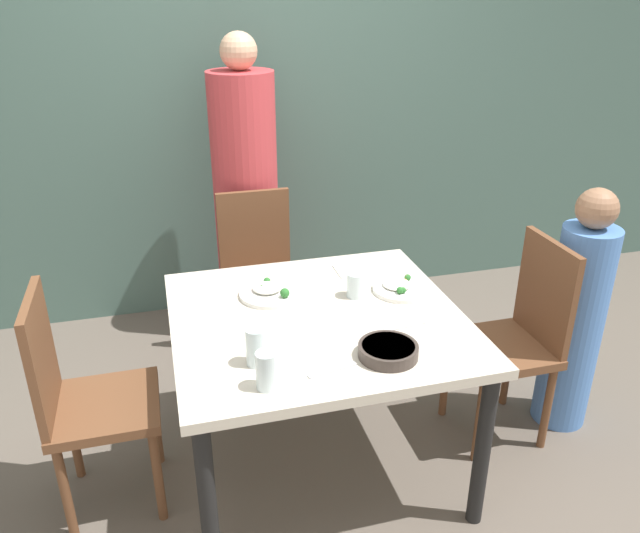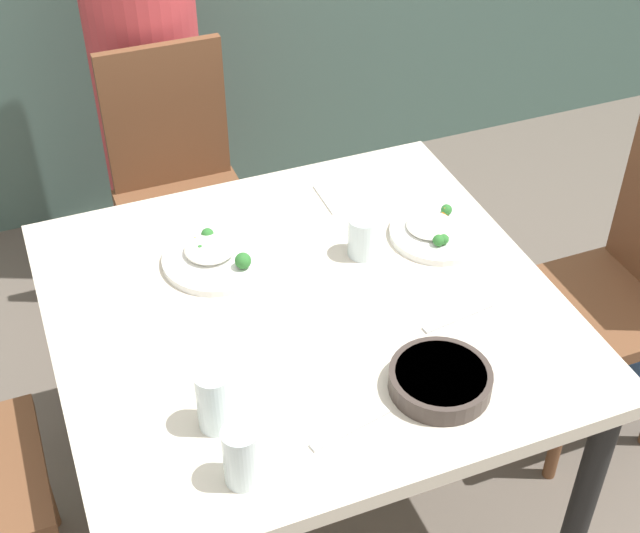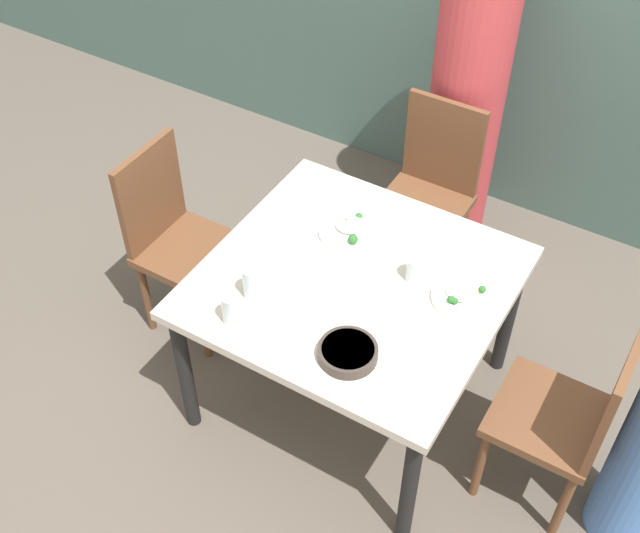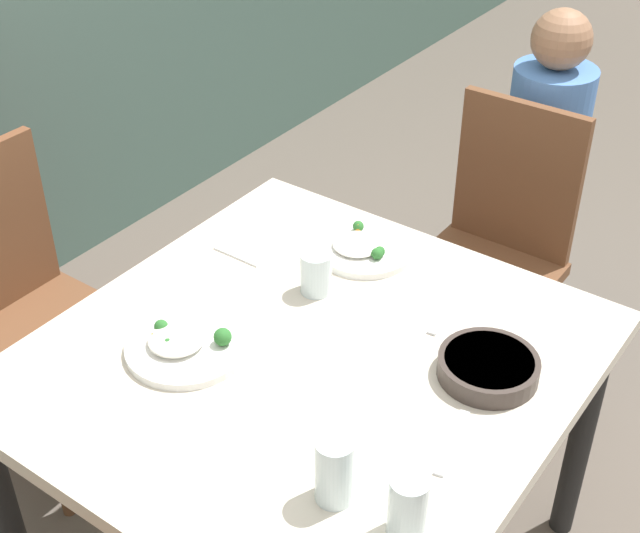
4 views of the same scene
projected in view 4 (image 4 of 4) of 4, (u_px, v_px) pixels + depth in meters
The scene contains 13 objects.
dining_table at pixel (308, 382), 1.96m from camera, with size 1.13×1.08×0.72m.
chair_adult_spot at pixel (28, 307), 2.40m from camera, with size 0.40×0.40×0.93m.
chair_child_spot at pixel (493, 250), 2.63m from camera, with size 0.40×0.40×0.93m.
person_child at pixel (536, 200), 2.81m from camera, with size 0.24×0.24×1.15m.
bowl_curry at pixel (488, 367), 1.84m from camera, with size 0.21×0.21×0.05m.
plate_rice_adult at pixel (185, 344), 1.92m from camera, with size 0.27×0.27×0.06m.
plate_rice_child at pixel (364, 248), 2.22m from camera, with size 0.24×0.24×0.05m.
glass_water_tall at pixel (335, 470), 1.55m from camera, with size 0.07×0.07×0.14m.
glass_water_short at pixel (408, 507), 1.49m from camera, with size 0.07×0.07×0.13m.
glass_water_center at pixel (316, 273), 2.07m from camera, with size 0.07×0.07×0.10m.
napkin_folded at pixel (253, 245), 2.26m from camera, with size 0.14×0.14×0.01m.
fork_steel at pixel (446, 312), 2.03m from camera, with size 0.18×0.04×0.01m.
spoon_steel at pixel (452, 442), 1.70m from camera, with size 0.18×0.06×0.01m.
Camera 4 is at (-1.17, -0.87, 1.97)m, focal length 50.00 mm.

